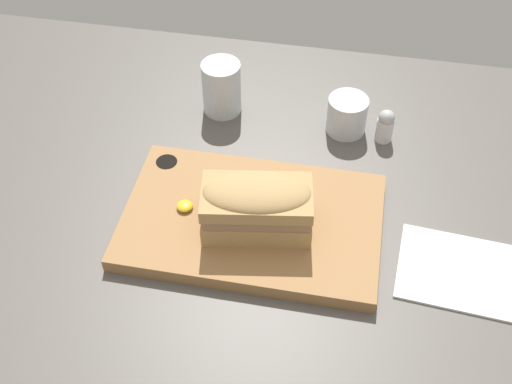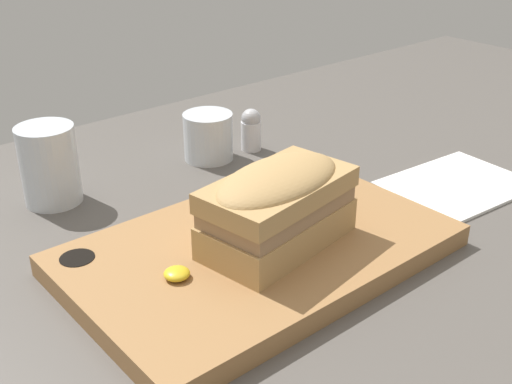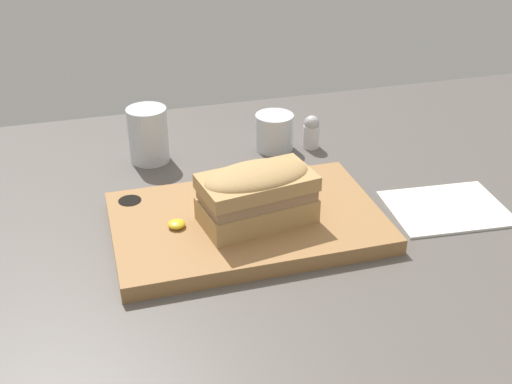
{
  "view_description": "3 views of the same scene",
  "coord_description": "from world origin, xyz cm",
  "px_view_note": "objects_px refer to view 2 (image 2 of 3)",
  "views": [
    {
      "loc": [
        4.55,
        -66.04,
        77.42
      ],
      "look_at": [
        -7.11,
        -3.88,
        9.99
      ],
      "focal_mm": 45.0,
      "sensor_mm": 36.0,
      "label": 1
    },
    {
      "loc": [
        -44.9,
        -47.28,
        38.29
      ],
      "look_at": [
        -6.89,
        -2.21,
        9.09
      ],
      "focal_mm": 45.0,
      "sensor_mm": 36.0,
      "label": 2
    },
    {
      "loc": [
        -28.29,
        -80.6,
        53.37
      ],
      "look_at": [
        -6.65,
        -4.67,
        8.63
      ],
      "focal_mm": 45.0,
      "sensor_mm": 36.0,
      "label": 3
    }
  ],
  "objects_px": {
    "salt_shaker": "(251,129)",
    "sandwich": "(278,203)",
    "wine_glass": "(208,137)",
    "serving_board": "(258,250)",
    "napkin": "(457,185)",
    "water_glass": "(50,170)"
  },
  "relations": [
    {
      "from": "serving_board",
      "to": "napkin",
      "type": "distance_m",
      "value": 0.31
    },
    {
      "from": "water_glass",
      "to": "salt_shaker",
      "type": "height_order",
      "value": "water_glass"
    },
    {
      "from": "sandwich",
      "to": "water_glass",
      "type": "relative_size",
      "value": 1.74
    },
    {
      "from": "water_glass",
      "to": "salt_shaker",
      "type": "distance_m",
      "value": 0.29
    },
    {
      "from": "serving_board",
      "to": "sandwich",
      "type": "distance_m",
      "value": 0.06
    },
    {
      "from": "sandwich",
      "to": "wine_glass",
      "type": "relative_size",
      "value": 2.44
    },
    {
      "from": "serving_board",
      "to": "napkin",
      "type": "xyz_separation_m",
      "value": [
        0.31,
        -0.03,
        -0.01
      ]
    },
    {
      "from": "wine_glass",
      "to": "napkin",
      "type": "xyz_separation_m",
      "value": [
        0.19,
        -0.28,
        -0.03
      ]
    },
    {
      "from": "salt_shaker",
      "to": "sandwich",
      "type": "bearing_deg",
      "value": -124.77
    },
    {
      "from": "water_glass",
      "to": "wine_glass",
      "type": "xyz_separation_m",
      "value": [
        0.23,
        -0.02,
        -0.01
      ]
    },
    {
      "from": "serving_board",
      "to": "sandwich",
      "type": "bearing_deg",
      "value": -57.42
    },
    {
      "from": "wine_glass",
      "to": "napkin",
      "type": "bearing_deg",
      "value": -55.77
    },
    {
      "from": "salt_shaker",
      "to": "napkin",
      "type": "bearing_deg",
      "value": -65.05
    },
    {
      "from": "serving_board",
      "to": "wine_glass",
      "type": "distance_m",
      "value": 0.28
    },
    {
      "from": "serving_board",
      "to": "napkin",
      "type": "relative_size",
      "value": 2.07
    },
    {
      "from": "sandwich",
      "to": "salt_shaker",
      "type": "height_order",
      "value": "sandwich"
    },
    {
      "from": "water_glass",
      "to": "wine_glass",
      "type": "height_order",
      "value": "water_glass"
    },
    {
      "from": "serving_board",
      "to": "wine_glass",
      "type": "xyz_separation_m",
      "value": [
        0.12,
        0.25,
        0.02
      ]
    },
    {
      "from": "water_glass",
      "to": "napkin",
      "type": "distance_m",
      "value": 0.51
    },
    {
      "from": "serving_board",
      "to": "napkin",
      "type": "bearing_deg",
      "value": -5.8
    },
    {
      "from": "sandwich",
      "to": "wine_glass",
      "type": "bearing_deg",
      "value": 67.76
    },
    {
      "from": "wine_glass",
      "to": "serving_board",
      "type": "bearing_deg",
      "value": -115.78
    }
  ]
}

